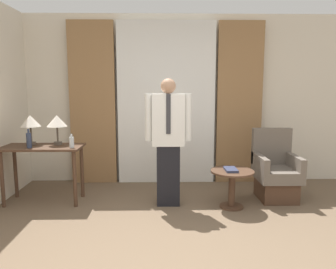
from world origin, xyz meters
name	(u,v)px	position (x,y,z in m)	size (l,w,h in m)	color
wall_back	(166,100)	(0.00, 2.92, 1.35)	(10.00, 0.06, 2.70)	silver
curtain_sheer_center	(166,104)	(0.00, 2.79, 1.29)	(1.55, 0.06, 2.58)	white
curtain_drape_left	(93,104)	(-1.18, 2.79, 1.29)	(0.72, 0.06, 2.58)	#997047
curtain_drape_right	(239,104)	(1.18, 2.79, 1.29)	(0.72, 0.06, 2.58)	#997047
desk	(43,156)	(-1.68, 1.87, 0.64)	(1.06, 0.51, 0.77)	#4C3323
table_lamp_left	(30,122)	(-1.86, 1.98, 1.09)	(0.27, 0.27, 0.41)	#4C4238
table_lamp_right	(57,122)	(-1.50, 1.98, 1.09)	(0.27, 0.27, 0.41)	#4C4238
bottle_near_edge	(72,142)	(-1.25, 1.76, 0.85)	(0.06, 0.06, 0.18)	silver
bottle_by_lamp	(29,140)	(-1.80, 1.74, 0.88)	(0.06, 0.06, 0.25)	#2D3851
person	(168,137)	(0.01, 1.72, 0.91)	(0.60, 0.20, 1.67)	black
armchair	(276,174)	(1.52, 1.95, 0.35)	(0.56, 0.63, 0.97)	#4C3323
side_table	(232,182)	(0.83, 1.60, 0.34)	(0.56, 0.56, 0.49)	#4C3323
book	(231,170)	(0.81, 1.60, 0.51)	(0.15, 0.25, 0.03)	#2D334C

